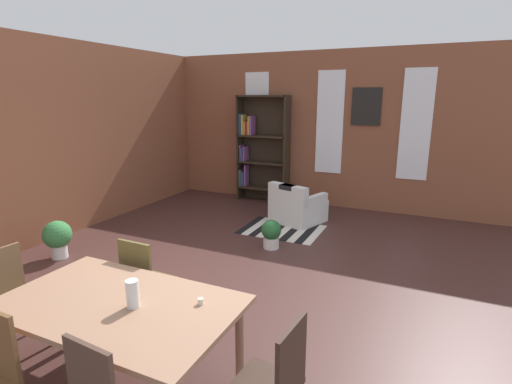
# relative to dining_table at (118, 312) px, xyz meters

# --- Properties ---
(ground_plane) EXTENTS (11.77, 11.77, 0.00)m
(ground_plane) POSITION_rel_dining_table_xyz_m (0.06, 1.43, -0.68)
(ground_plane) COLOR #442824
(back_wall_brick) EXTENTS (8.00, 0.12, 3.18)m
(back_wall_brick) POSITION_rel_dining_table_xyz_m (0.06, 6.01, 0.90)
(back_wall_brick) COLOR brown
(back_wall_brick) RESTS_ON ground
(window_pane_0) EXTENTS (0.55, 0.02, 2.06)m
(window_pane_0) POSITION_rel_dining_table_xyz_m (-1.57, 5.94, 1.06)
(window_pane_0) COLOR white
(window_pane_1) EXTENTS (0.55, 0.02, 2.06)m
(window_pane_1) POSITION_rel_dining_table_xyz_m (0.06, 5.94, 1.06)
(window_pane_1) COLOR white
(window_pane_2) EXTENTS (0.55, 0.02, 2.06)m
(window_pane_2) POSITION_rel_dining_table_xyz_m (1.70, 5.94, 1.06)
(window_pane_2) COLOR white
(dining_table) EXTENTS (1.81, 1.06, 0.76)m
(dining_table) POSITION_rel_dining_table_xyz_m (0.00, 0.00, 0.00)
(dining_table) COLOR #9C7157
(dining_table) RESTS_ON ground
(vase_on_table) EXTENTS (0.09, 0.09, 0.21)m
(vase_on_table) POSITION_rel_dining_table_xyz_m (0.16, -0.00, 0.18)
(vase_on_table) COLOR silver
(vase_on_table) RESTS_ON dining_table
(tealight_candle_0) EXTENTS (0.04, 0.04, 0.05)m
(tealight_candle_0) POSITION_rel_dining_table_xyz_m (0.58, 0.24, 0.10)
(tealight_candle_0) COLOR silver
(tealight_candle_0) RESTS_ON dining_table
(dining_chair_head_left) EXTENTS (0.42, 0.42, 0.95)m
(dining_chair_head_left) POSITION_rel_dining_table_xyz_m (-1.28, 0.00, -0.17)
(dining_chair_head_left) COLOR brown
(dining_chair_head_left) RESTS_ON ground
(dining_chair_far_left) EXTENTS (0.41, 0.41, 0.95)m
(dining_chair_far_left) POSITION_rel_dining_table_xyz_m (-0.41, 0.76, -0.17)
(dining_chair_far_left) COLOR brown
(dining_chair_far_left) RESTS_ON ground
(dining_chair_head_right) EXTENTS (0.44, 0.44, 0.95)m
(dining_chair_head_right) POSITION_rel_dining_table_xyz_m (1.28, -0.01, -0.17)
(dining_chair_head_right) COLOR #3A271D
(dining_chair_head_right) RESTS_ON ground
(bookshelf_tall) EXTENTS (1.14, 0.33, 2.30)m
(bookshelf_tall) POSITION_rel_dining_table_xyz_m (-1.42, 5.76, 0.49)
(bookshelf_tall) COLOR #2D2319
(bookshelf_tall) RESTS_ON ground
(armchair_white) EXTENTS (1.02, 1.02, 0.75)m
(armchair_white) POSITION_rel_dining_table_xyz_m (-0.14, 4.59, -0.41)
(armchair_white) COLOR silver
(armchair_white) RESTS_ON ground
(potted_plant_by_shelf) EXTENTS (0.40, 0.40, 0.55)m
(potted_plant_by_shelf) POSITION_rel_dining_table_xyz_m (-2.72, 1.59, -0.37)
(potted_plant_by_shelf) COLOR silver
(potted_plant_by_shelf) RESTS_ON ground
(potted_plant_corner) EXTENTS (0.31, 0.31, 0.45)m
(potted_plant_corner) POSITION_rel_dining_table_xyz_m (-0.08, 3.22, -0.44)
(potted_plant_corner) COLOR silver
(potted_plant_corner) RESTS_ON ground
(striped_rug) EXTENTS (1.35, 1.04, 0.01)m
(striped_rug) POSITION_rel_dining_table_xyz_m (-0.24, 4.07, -0.68)
(striped_rug) COLOR black
(striped_rug) RESTS_ON ground
(framed_picture) EXTENTS (0.56, 0.03, 0.72)m
(framed_picture) POSITION_rel_dining_table_xyz_m (0.77, 5.94, 1.39)
(framed_picture) COLOR black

